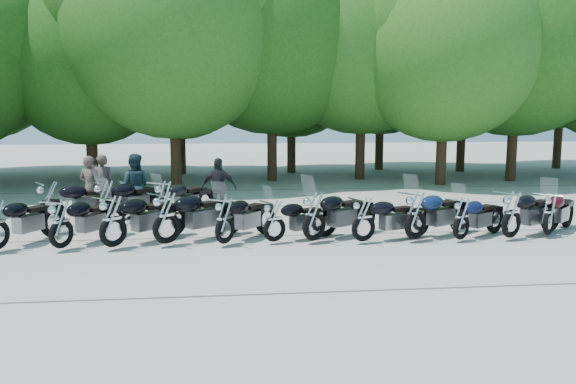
{
  "coord_description": "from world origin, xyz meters",
  "views": [
    {
      "loc": [
        -1.48,
        -12.1,
        3.02
      ],
      "look_at": [
        0.0,
        1.5,
        1.1
      ],
      "focal_mm": 35.0,
      "sensor_mm": 36.0,
      "label": 1
    }
  ],
  "objects": [
    {
      "name": "motorcycle_2",
      "position": [
        -4.02,
        0.46,
        0.69
      ],
      "size": [
        2.22,
        2.28,
        1.38
      ],
      "primitive_type": null,
      "rotation": [
        0.0,
        0.0,
        2.38
      ],
      "color": "black",
      "rests_on": "ground"
    },
    {
      "name": "motorcycle_10",
      "position": [
        5.25,
        0.41,
        0.67
      ],
      "size": [
        2.43,
        1.78,
        1.34
      ],
      "primitive_type": null,
      "rotation": [
        0.0,
        0.0,
        2.07
      ],
      "color": "black",
      "rests_on": "ground"
    },
    {
      "name": "motorcycle_12",
      "position": [
        -6.15,
        3.16,
        0.7
      ],
      "size": [
        2.51,
        1.94,
        1.4
      ],
      "primitive_type": null,
      "rotation": [
        0.0,
        0.0,
        2.12
      ],
      "color": "black",
      "rests_on": "ground"
    },
    {
      "name": "rider_0",
      "position": [
        -5.43,
        4.46,
        0.91
      ],
      "size": [
        0.78,
        0.65,
        1.82
      ],
      "primitive_type": "imported",
      "rotation": [
        0.0,
        0.0,
        2.77
      ],
      "color": "brown",
      "rests_on": "ground"
    },
    {
      "name": "ground",
      "position": [
        0.0,
        0.0,
        0.0
      ],
      "size": [
        90.0,
        90.0,
        0.0
      ],
      "primitive_type": "plane",
      "color": "gray",
      "rests_on": "ground"
    },
    {
      "name": "tree_14",
      "position": [
        10.68,
        16.09,
        5.83
      ],
      "size": [
        8.02,
        8.02,
        9.84
      ],
      "color": "#3A2614",
      "rests_on": "ground"
    },
    {
      "name": "motorcycle_13",
      "position": [
        -4.75,
        3.21,
        0.7
      ],
      "size": [
        2.26,
        2.33,
        1.41
      ],
      "primitive_type": null,
      "rotation": [
        0.0,
        0.0,
        2.39
      ],
      "color": "black",
      "rests_on": "ground"
    },
    {
      "name": "motorcycle_5",
      "position": [
        -0.41,
        0.65,
        0.58
      ],
      "size": [
        2.12,
        1.48,
        1.16
      ],
      "primitive_type": null,
      "rotation": [
        0.0,
        0.0,
        2.03
      ],
      "color": "black",
      "rests_on": "ground"
    },
    {
      "name": "motorcycle_11",
      "position": [
        6.33,
        0.62,
        0.63
      ],
      "size": [
        2.08,
        2.0,
        1.25
      ],
      "primitive_type": null,
      "rotation": [
        0.0,
        0.0,
        2.32
      ],
      "color": "#35070E",
      "rests_on": "ground"
    },
    {
      "name": "motorcycle_14",
      "position": [
        -3.19,
        3.11,
        0.69
      ],
      "size": [
        2.0,
        2.42,
        1.38
      ],
      "primitive_type": null,
      "rotation": [
        0.0,
        0.0,
        2.53
      ],
      "color": "black",
      "rests_on": "ground"
    },
    {
      "name": "motorcycle_1",
      "position": [
        -5.14,
        0.48,
        0.65
      ],
      "size": [
        1.78,
        2.33,
        1.3
      ],
      "primitive_type": null,
      "rotation": [
        0.0,
        0.0,
        2.6
      ],
      "color": "black",
      "rests_on": "ground"
    },
    {
      "name": "tree_10",
      "position": [
        -8.29,
        16.97,
        5.66
      ],
      "size": [
        7.78,
        7.78,
        9.55
      ],
      "color": "#3A2614",
      "rests_on": "ground"
    },
    {
      "name": "tree_15",
      "position": [
        16.61,
        17.02,
        7.03
      ],
      "size": [
        9.67,
        9.67,
        11.86
      ],
      "color": "#3A2614",
      "rests_on": "ground"
    },
    {
      "name": "motorcycle_3",
      "position": [
        -2.87,
        0.66,
        0.71
      ],
      "size": [
        2.46,
        2.14,
        1.42
      ],
      "primitive_type": null,
      "rotation": [
        0.0,
        0.0,
        2.23
      ],
      "color": "black",
      "rests_on": "ground"
    },
    {
      "name": "rider_1",
      "position": [
        -4.14,
        4.29,
        0.94
      ],
      "size": [
        0.98,
        0.8,
        1.88
      ],
      "primitive_type": "imported",
      "rotation": [
        0.0,
        0.0,
        3.04
      ],
      "color": "#1E363E",
      "rests_on": "ground"
    },
    {
      "name": "tree_11",
      "position": [
        -3.76,
        16.43,
        5.49
      ],
      "size": [
        7.56,
        7.56,
        9.28
      ],
      "color": "#3A2614",
      "rests_on": "ground"
    },
    {
      "name": "tree_3",
      "position": [
        -3.57,
        11.24,
        6.32
      ],
      "size": [
        8.7,
        8.7,
        10.67
      ],
      "color": "#3A2614",
      "rests_on": "ground"
    },
    {
      "name": "tree_5",
      "position": [
        4.61,
        13.2,
        6.57
      ],
      "size": [
        9.04,
        9.04,
        11.1
      ],
      "color": "#3A2614",
      "rests_on": "ground"
    },
    {
      "name": "rider_2",
      "position": [
        -1.73,
        4.14,
        0.88
      ],
      "size": [
        1.09,
        0.62,
        1.75
      ],
      "primitive_type": "imported",
      "rotation": [
        0.0,
        0.0,
        2.95
      ],
      "color": "black",
      "rests_on": "ground"
    },
    {
      "name": "tree_6",
      "position": [
        7.55,
        10.82,
        5.81
      ],
      "size": [
        8.0,
        8.0,
        9.82
      ],
      "color": "#3A2614",
      "rests_on": "ground"
    },
    {
      "name": "tree_4",
      "position": [
        0.54,
        13.09,
        6.64
      ],
      "size": [
        9.13,
        9.13,
        11.2
      ],
      "color": "#3A2614",
      "rests_on": "ground"
    },
    {
      "name": "tree_12",
      "position": [
        1.8,
        16.47,
        5.72
      ],
      "size": [
        7.88,
        7.88,
        9.67
      ],
      "color": "#3A2614",
      "rests_on": "ground"
    },
    {
      "name": "tree_7",
      "position": [
        11.2,
        11.78,
        6.39
      ],
      "size": [
        8.79,
        8.79,
        10.79
      ],
      "color": "#3A2614",
      "rests_on": "ground"
    },
    {
      "name": "motorcycle_4",
      "position": [
        -1.56,
        0.55,
        0.64
      ],
      "size": [
        1.94,
        2.19,
        1.27
      ],
      "primitive_type": null,
      "rotation": [
        0.0,
        0.0,
        2.47
      ],
      "color": "black",
      "rests_on": "ground"
    },
    {
      "name": "tree_13",
      "position": [
        6.69,
        17.47,
        6.04
      ],
      "size": [
        8.31,
        8.31,
        10.2
      ],
      "color": "#3A2614",
      "rests_on": "ground"
    },
    {
      "name": "motorcycle_9",
      "position": [
        4.0,
        0.39,
        0.59
      ],
      "size": [
        2.1,
        1.71,
        1.19
      ],
      "primitive_type": null,
      "rotation": [
        0.0,
        0.0,
        2.17
      ],
      "color": "#0C1137",
      "rests_on": "ground"
    },
    {
      "name": "tree_2",
      "position": [
        -7.25,
        12.84,
        5.31
      ],
      "size": [
        7.31,
        7.31,
        8.97
      ],
      "color": "#3A2614",
      "rests_on": "ground"
    },
    {
      "name": "motorcycle_7",
      "position": [
        1.65,
        0.43,
        0.62
      ],
      "size": [
        2.29,
        1.38,
        1.24
      ],
      "primitive_type": null,
      "rotation": [
        0.0,
        0.0,
        1.92
      ],
      "color": "black",
      "rests_on": "ground"
    },
    {
      "name": "motorcycle_6",
      "position": [
        0.52,
        0.62,
        0.68
      ],
      "size": [
        2.4,
        1.98,
        1.36
      ],
      "primitive_type": null,
      "rotation": [
        0.0,
        0.0,
        2.18
      ],
      "color": "black",
      "rests_on": "ground"
    },
    {
      "name": "motorcycle_8",
      "position": [
        2.92,
        0.5,
        0.68
      ],
      "size": [
        2.45,
        1.86,
        1.37
      ],
      "primitive_type": null,
      "rotation": [
        0.0,
        0.0,
        2.1
      ],
      "color": "#0E1E3E",
      "rests_on": "ground"
    },
    {
      "name": "rider_3",
      "position": [
        -5.18,
        4.92,
        0.91
      ],
      "size": [
        0.75,
        0.58,
        1.83
      ],
      "primitive_type": "imported",
      "rotation": [
        0.0,
        0.0,
        3.37
      ],
      "color": "brown",
      "rests_on": "ground"
    }
  ]
}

